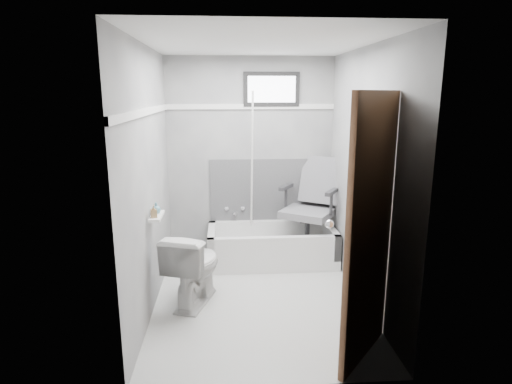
{
  "coord_description": "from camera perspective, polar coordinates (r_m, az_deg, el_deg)",
  "views": [
    {
      "loc": [
        -0.3,
        -3.86,
        1.99
      ],
      "look_at": [
        0.0,
        0.35,
        1.0
      ],
      "focal_mm": 30.0,
      "sensor_mm": 36.0,
      "label": 1
    }
  ],
  "objects": [
    {
      "name": "toilet",
      "position": [
        4.18,
        -8.26,
        -9.9
      ],
      "size": [
        0.61,
        0.82,
        0.71
      ],
      "primitive_type": "imported",
      "rotation": [
        0.0,
        0.0,
        2.82
      ],
      "color": "silver",
      "rests_on": "floor"
    },
    {
      "name": "floor",
      "position": [
        4.35,
        0.34,
        -14.02
      ],
      "size": [
        2.6,
        2.6,
        0.0
      ],
      "primitive_type": "plane",
      "color": "white",
      "rests_on": "ground"
    },
    {
      "name": "wall_right",
      "position": [
        4.14,
        14.29,
        1.82
      ],
      "size": [
        0.02,
        2.6,
        2.4
      ],
      "primitive_type": "cube",
      "color": "slate",
      "rests_on": "floor"
    },
    {
      "name": "faucet",
      "position": [
        5.32,
        -2.86,
        -2.5
      ],
      "size": [
        0.26,
        0.1,
        0.16
      ],
      "primitive_type": null,
      "color": "silver",
      "rests_on": "wall_back"
    },
    {
      "name": "wall_front",
      "position": [
        2.69,
        2.52,
        -3.83
      ],
      "size": [
        2.0,
        0.02,
        2.4
      ],
      "primitive_type": "cube",
      "color": "slate",
      "rests_on": "floor"
    },
    {
      "name": "trim_back",
      "position": [
        5.15,
        -0.76,
        11.31
      ],
      "size": [
        2.0,
        0.02,
        0.06
      ],
      "primitive_type": "cube",
      "color": "white",
      "rests_on": "wall_back"
    },
    {
      "name": "shelf",
      "position": [
        3.95,
        -13.12,
        -3.15
      ],
      "size": [
        0.1,
        0.32,
        0.02
      ],
      "primitive_type": "cube",
      "color": "white",
      "rests_on": "wall_left"
    },
    {
      "name": "window",
      "position": [
        5.17,
        2.08,
        13.53
      ],
      "size": [
        0.66,
        0.04,
        0.4
      ],
      "primitive_type": null,
      "color": "black",
      "rests_on": "wall_back"
    },
    {
      "name": "soap_bottle_b",
      "position": [
        3.99,
        -13.17,
        -2.09
      ],
      "size": [
        0.1,
        0.1,
        0.1
      ],
      "primitive_type": "imported",
      "rotation": [
        0.0,
        0.0,
        0.24
      ],
      "color": "teal",
      "rests_on": "shelf"
    },
    {
      "name": "wall_left",
      "position": [
        4.0,
        -14.09,
        1.42
      ],
      "size": [
        0.02,
        2.6,
        2.4
      ],
      "primitive_type": "cube",
      "color": "slate",
      "rests_on": "floor"
    },
    {
      "name": "trim_left",
      "position": [
        3.92,
        -14.41,
        10.33
      ],
      "size": [
        0.02,
        2.6,
        0.06
      ],
      "primitive_type": "cube",
      "color": "white",
      "rests_on": "wall_left"
    },
    {
      "name": "ceiling",
      "position": [
        3.89,
        0.39,
        19.27
      ],
      "size": [
        2.6,
        2.6,
        0.0
      ],
      "primitive_type": "plane",
      "rotation": [
        3.14,
        0.0,
        0.0
      ],
      "color": "silver",
      "rests_on": "floor"
    },
    {
      "name": "office_chair",
      "position": [
        5.08,
        6.92,
        -1.84
      ],
      "size": [
        0.89,
        0.89,
        1.12
      ],
      "primitive_type": null,
      "rotation": [
        0.0,
        0.0,
        -0.56
      ],
      "color": "#5D5D61",
      "rests_on": "bathtub"
    },
    {
      "name": "backerboard",
      "position": [
        5.31,
        1.97,
        0.24
      ],
      "size": [
        1.5,
        0.02,
        0.78
      ],
      "primitive_type": "cube",
      "color": "#4C4C4F",
      "rests_on": "wall_back"
    },
    {
      "name": "wall_back",
      "position": [
        5.22,
        -0.75,
        4.51
      ],
      "size": [
        2.0,
        0.02,
        2.4
      ],
      "primitive_type": "cube",
      "color": "slate",
      "rests_on": "floor"
    },
    {
      "name": "bathtub",
      "position": [
        5.13,
        2.12,
        -7.1
      ],
      "size": [
        1.5,
        0.7,
        0.42
      ],
      "primitive_type": null,
      "color": "white",
      "rests_on": "floor"
    },
    {
      "name": "soap_bottle_a",
      "position": [
        3.86,
        -13.49,
        -2.55
      ],
      "size": [
        0.07,
        0.07,
        0.12
      ],
      "primitive_type": "imported",
      "rotation": [
        0.0,
        0.0,
        0.32
      ],
      "color": "#95774A",
      "rests_on": "shelf"
    },
    {
      "name": "door",
      "position": [
        3.04,
        21.24,
        -6.69
      ],
      "size": [
        0.78,
        0.78,
        2.0
      ],
      "primitive_type": null,
      "color": "#51301E",
      "rests_on": "floor"
    },
    {
      "name": "pole",
      "position": [
        5.01,
        -0.55,
        2.4
      ],
      "size": [
        0.02,
        0.44,
        1.91
      ],
      "primitive_type": "cylinder",
      "rotation": [
        0.21,
        0.0,
        0.0
      ],
      "color": "white",
      "rests_on": "bathtub"
    }
  ]
}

